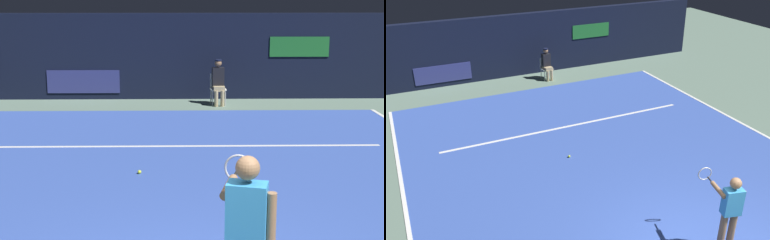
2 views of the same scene
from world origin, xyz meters
The scene contains 9 objects.
ground_plane centered at (0.00, 4.67, 0.00)m, with size 33.67×33.67×0.00m, color slate.
court_surface centered at (0.00, 4.67, 0.01)m, with size 10.55×11.33×0.01m, color #3856B2.
line_sideline_left centered at (5.23, 4.67, 0.01)m, with size 0.10×11.33×0.01m, color white.
line_sideline_right centered at (-5.23, 4.67, 0.01)m, with size 0.10×11.33×0.01m, color white.
line_service centered at (0.00, 6.65, 0.01)m, with size 8.23×0.10×0.01m, color white.
back_wall centered at (0.00, 12.26, 1.30)m, with size 17.50×0.33×2.60m.
tennis_player centered at (0.52, 0.18, 0.99)m, with size 0.51×1.03×1.73m.
line_judge_on_chair centered at (0.99, 11.17, 0.69)m, with size 0.47×0.55×1.32m.
tennis_ball centered at (-0.83, 4.84, 0.05)m, with size 0.07×0.07×0.07m, color #CCE033.
Camera 2 is at (-4.96, -4.55, 6.06)m, focal length 39.32 mm.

